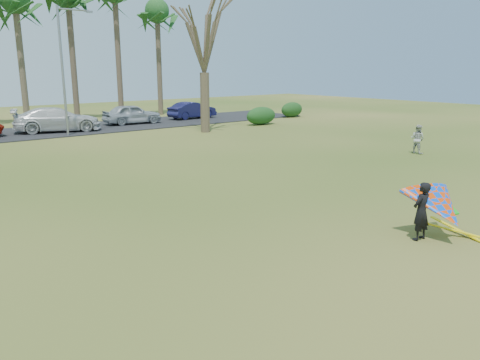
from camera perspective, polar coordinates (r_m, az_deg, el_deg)
ground at (r=12.50m, az=5.85°, el=-6.57°), size 100.00×100.00×0.00m
parking_strip at (r=34.55m, az=-25.01°, el=5.17°), size 46.00×7.00×0.06m
palm_6 at (r=40.89m, az=-25.76°, el=19.09°), size 4.84×4.84×10.84m
palm_9 at (r=45.44m, az=-10.08°, el=19.47°), size 4.84×4.84×10.84m
bare_tree_right at (r=32.12m, az=-4.45°, el=17.54°), size 6.27×6.27×9.21m
streetlight at (r=32.03m, az=-20.59°, el=12.99°), size 2.28×0.18×8.00m
hedge_near at (r=36.48m, az=2.59°, el=7.83°), size 2.75×1.25×1.38m
hedge_far at (r=42.49m, az=6.34°, el=8.53°), size 2.39×1.12×1.33m
car_3 at (r=34.33m, az=-21.38°, el=6.88°), size 6.03×3.76×1.63m
car_4 at (r=37.48m, az=-13.02°, el=7.85°), size 4.52×2.02×1.51m
car_5 at (r=40.72m, az=-5.84°, el=8.47°), size 4.38×1.82×1.41m
pedestrian_a at (r=25.62m, az=20.82°, el=4.68°), size 0.56×0.72×1.48m
kite_flyer at (r=12.89m, az=23.07°, el=-3.06°), size 2.13×2.39×2.02m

